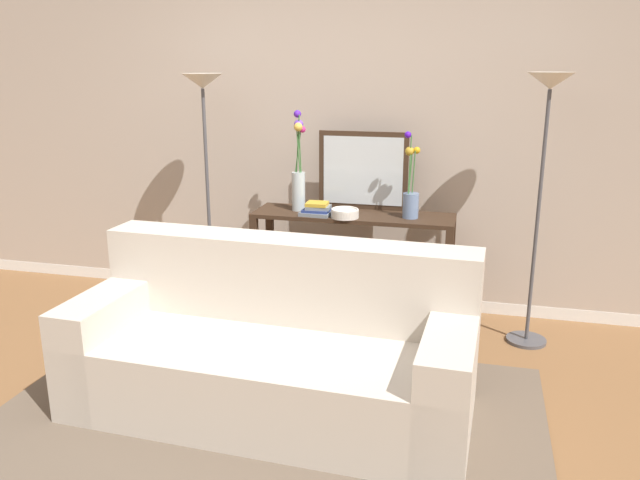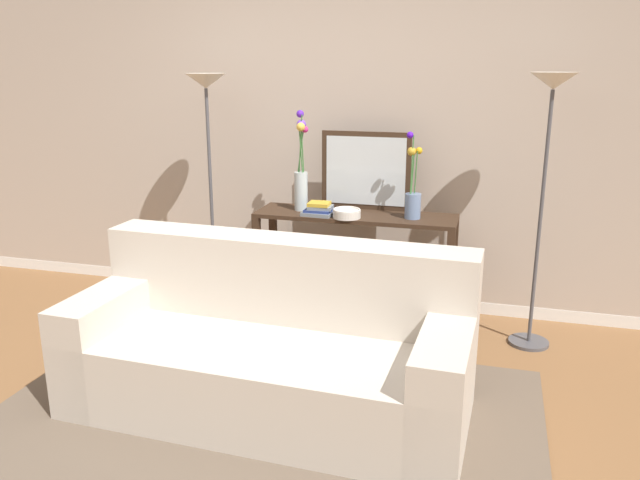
{
  "view_description": "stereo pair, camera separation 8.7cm",
  "coord_description": "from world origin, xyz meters",
  "px_view_note": "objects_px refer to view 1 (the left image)",
  "views": [
    {
      "loc": [
        1.15,
        -2.61,
        1.81
      ],
      "look_at": [
        0.25,
        0.94,
        0.78
      ],
      "focal_mm": 35.86,
      "sensor_mm": 36.0,
      "label": 1
    },
    {
      "loc": [
        1.23,
        -2.59,
        1.81
      ],
      "look_at": [
        0.25,
        0.94,
        0.78
      ],
      "focal_mm": 35.86,
      "sensor_mm": 36.0,
      "label": 2
    }
  ],
  "objects_px": {
    "console_table": "(353,246)",
    "vase_short_flowers": "(411,195)",
    "floor_lamp_left": "(205,128)",
    "wall_mirror": "(363,171)",
    "book_stack": "(317,209)",
    "couch": "(274,353)",
    "fruit_bowl": "(345,213)",
    "vase_tall_flowers": "(299,175)",
    "floor_lamp_right": "(546,135)",
    "book_row_under_console": "(291,306)"
  },
  "relations": [
    {
      "from": "vase_short_flowers",
      "to": "fruit_bowl",
      "type": "height_order",
      "value": "vase_short_flowers"
    },
    {
      "from": "floor_lamp_right",
      "to": "fruit_bowl",
      "type": "bearing_deg",
      "value": -178.04
    },
    {
      "from": "vase_tall_flowers",
      "to": "couch",
      "type": "bearing_deg",
      "value": -80.0
    },
    {
      "from": "wall_mirror",
      "to": "book_stack",
      "type": "bearing_deg",
      "value": -135.31
    },
    {
      "from": "floor_lamp_right",
      "to": "vase_short_flowers",
      "type": "relative_size",
      "value": 3.03
    },
    {
      "from": "vase_short_flowers",
      "to": "fruit_bowl",
      "type": "distance_m",
      "value": 0.46
    },
    {
      "from": "couch",
      "to": "wall_mirror",
      "type": "relative_size",
      "value": 3.33
    },
    {
      "from": "fruit_bowl",
      "to": "couch",
      "type": "bearing_deg",
      "value": -96.56
    },
    {
      "from": "console_table",
      "to": "vase_tall_flowers",
      "type": "xyz_separation_m",
      "value": [
        -0.39,
        0.01,
        0.48
      ]
    },
    {
      "from": "wall_mirror",
      "to": "book_row_under_console",
      "type": "relative_size",
      "value": 2.89
    },
    {
      "from": "couch",
      "to": "vase_short_flowers",
      "type": "relative_size",
      "value": 3.67
    },
    {
      "from": "floor_lamp_left",
      "to": "fruit_bowl",
      "type": "xyz_separation_m",
      "value": [
        1.01,
        -0.04,
        -0.54
      ]
    },
    {
      "from": "couch",
      "to": "wall_mirror",
      "type": "bearing_deg",
      "value": 82.18
    },
    {
      "from": "floor_lamp_left",
      "to": "book_stack",
      "type": "xyz_separation_m",
      "value": [
        0.81,
        -0.02,
        -0.53
      ]
    },
    {
      "from": "couch",
      "to": "fruit_bowl",
      "type": "distance_m",
      "value": 1.27
    },
    {
      "from": "console_table",
      "to": "book_row_under_console",
      "type": "bearing_deg",
      "value": -180.0
    },
    {
      "from": "fruit_bowl",
      "to": "vase_tall_flowers",
      "type": "bearing_deg",
      "value": 159.23
    },
    {
      "from": "floor_lamp_left",
      "to": "fruit_bowl",
      "type": "height_order",
      "value": "floor_lamp_left"
    },
    {
      "from": "wall_mirror",
      "to": "vase_tall_flowers",
      "type": "height_order",
      "value": "vase_tall_flowers"
    },
    {
      "from": "couch",
      "to": "vase_short_flowers",
      "type": "bearing_deg",
      "value": 66.15
    },
    {
      "from": "floor_lamp_left",
      "to": "floor_lamp_right",
      "type": "xyz_separation_m",
      "value": [
        2.24,
        0.0,
        0.01
      ]
    },
    {
      "from": "console_table",
      "to": "fruit_bowl",
      "type": "height_order",
      "value": "fruit_bowl"
    },
    {
      "from": "floor_lamp_right",
      "to": "book_stack",
      "type": "xyz_separation_m",
      "value": [
        -1.44,
        -0.02,
        -0.54
      ]
    },
    {
      "from": "console_table",
      "to": "book_row_under_console",
      "type": "height_order",
      "value": "console_table"
    },
    {
      "from": "floor_lamp_left",
      "to": "fruit_bowl",
      "type": "relative_size",
      "value": 9.17
    },
    {
      "from": "book_stack",
      "to": "fruit_bowl",
      "type": "bearing_deg",
      "value": -7.44
    },
    {
      "from": "couch",
      "to": "console_table",
      "type": "bearing_deg",
      "value": 82.63
    },
    {
      "from": "console_table",
      "to": "wall_mirror",
      "type": "xyz_separation_m",
      "value": [
        0.03,
        0.16,
        0.51
      ]
    },
    {
      "from": "wall_mirror",
      "to": "book_row_under_console",
      "type": "xyz_separation_m",
      "value": [
        -0.49,
        -0.16,
        -1.0
      ]
    },
    {
      "from": "floor_lamp_left",
      "to": "book_row_under_console",
      "type": "relative_size",
      "value": 7.87
    },
    {
      "from": "console_table",
      "to": "vase_short_flowers",
      "type": "distance_m",
      "value": 0.55
    },
    {
      "from": "vase_short_flowers",
      "to": "book_stack",
      "type": "relative_size",
      "value": 2.65
    },
    {
      "from": "couch",
      "to": "floor_lamp_right",
      "type": "xyz_separation_m",
      "value": [
        1.37,
        1.2,
        1.05
      ]
    },
    {
      "from": "couch",
      "to": "console_table",
      "type": "distance_m",
      "value": 1.32
    },
    {
      "from": "floor_lamp_right",
      "to": "book_stack",
      "type": "height_order",
      "value": "floor_lamp_right"
    },
    {
      "from": "book_stack",
      "to": "console_table",
      "type": "bearing_deg",
      "value": 23.1
    },
    {
      "from": "floor_lamp_left",
      "to": "vase_tall_flowers",
      "type": "relative_size",
      "value": 2.49
    },
    {
      "from": "book_stack",
      "to": "vase_short_flowers",
      "type": "bearing_deg",
      "value": 7.26
    },
    {
      "from": "floor_lamp_left",
      "to": "vase_short_flowers",
      "type": "distance_m",
      "value": 1.49
    },
    {
      "from": "wall_mirror",
      "to": "vase_tall_flowers",
      "type": "xyz_separation_m",
      "value": [
        -0.43,
        -0.15,
        -0.03
      ]
    },
    {
      "from": "fruit_bowl",
      "to": "book_row_under_console",
      "type": "bearing_deg",
      "value": 163.38
    },
    {
      "from": "vase_tall_flowers",
      "to": "vase_short_flowers",
      "type": "distance_m",
      "value": 0.79
    },
    {
      "from": "console_table",
      "to": "floor_lamp_left",
      "type": "distance_m",
      "value": 1.32
    },
    {
      "from": "floor_lamp_right",
      "to": "fruit_bowl",
      "type": "distance_m",
      "value": 1.35
    },
    {
      "from": "floor_lamp_right",
      "to": "book_row_under_console",
      "type": "relative_size",
      "value": 7.95
    },
    {
      "from": "floor_lamp_left",
      "to": "vase_short_flowers",
      "type": "height_order",
      "value": "floor_lamp_left"
    },
    {
      "from": "console_table",
      "to": "vase_tall_flowers",
      "type": "height_order",
      "value": "vase_tall_flowers"
    },
    {
      "from": "console_table",
      "to": "book_stack",
      "type": "distance_m",
      "value": 0.37
    },
    {
      "from": "vase_short_flowers",
      "to": "console_table",
      "type": "bearing_deg",
      "value": 177.09
    },
    {
      "from": "fruit_bowl",
      "to": "book_row_under_console",
      "type": "height_order",
      "value": "fruit_bowl"
    }
  ]
}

